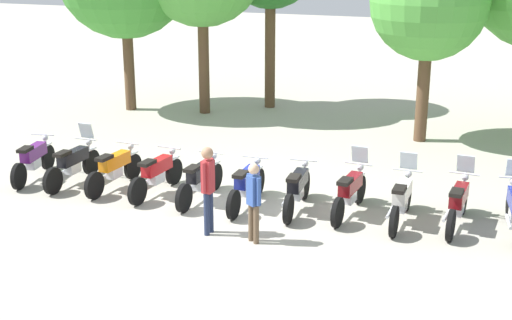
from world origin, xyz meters
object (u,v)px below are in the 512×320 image
(motorcycle_5, at_px, (247,184))
(motorcycle_3, at_px, (157,173))
(motorcycle_8, at_px, (402,199))
(person_0, at_px, (254,197))
(motorcycle_0, at_px, (34,159))
(motorcycle_4, at_px, (200,179))
(motorcycle_6, at_px, (297,188))
(motorcycle_1, at_px, (73,163))
(motorcycle_9, at_px, (458,202))
(tree_3, at_px, (429,2))
(motorcycle_7, at_px, (350,191))
(person_1, at_px, (208,183))
(motorcycle_2, at_px, (115,168))

(motorcycle_5, bearing_deg, motorcycle_3, 89.03)
(motorcycle_5, height_order, motorcycle_8, motorcycle_8)
(motorcycle_3, distance_m, person_0, 3.57)
(motorcycle_0, relative_size, motorcycle_4, 0.99)
(motorcycle_0, distance_m, motorcycle_6, 6.71)
(motorcycle_1, bearing_deg, motorcycle_9, -85.82)
(motorcycle_0, bearing_deg, motorcycle_1, -99.27)
(motorcycle_3, xyz_separation_m, motorcycle_9, (6.70, 0.46, 0.01))
(motorcycle_8, height_order, tree_3, tree_3)
(motorcycle_1, xyz_separation_m, motorcycle_9, (8.93, 0.51, 0.00))
(motorcycle_6, distance_m, motorcycle_7, 1.14)
(motorcycle_8, bearing_deg, motorcycle_3, 92.98)
(person_1, bearing_deg, motorcycle_7, 45.41)
(motorcycle_7, distance_m, motorcycle_8, 1.12)
(motorcycle_7, relative_size, motorcycle_8, 1.00)
(motorcycle_0, relative_size, motorcycle_5, 0.99)
(person_1, bearing_deg, motorcycle_3, 145.42)
(motorcycle_3, distance_m, motorcycle_9, 6.71)
(motorcycle_7, bearing_deg, motorcycle_1, 97.59)
(motorcycle_5, xyz_separation_m, motorcycle_7, (2.24, 0.35, 0.01))
(motorcycle_2, bearing_deg, tree_3, -38.61)
(motorcycle_5, height_order, motorcycle_9, motorcycle_9)
(person_1, bearing_deg, person_0, 0.73)
(motorcycle_2, relative_size, tree_3, 0.39)
(motorcycle_2, relative_size, motorcycle_8, 1.00)
(motorcycle_3, relative_size, motorcycle_5, 1.00)
(motorcycle_0, xyz_separation_m, motorcycle_5, (5.59, 0.09, 0.00))
(tree_3, bearing_deg, motorcycle_9, -75.26)
(motorcycle_1, xyz_separation_m, motorcycle_6, (5.58, 0.22, -0.01))
(motorcycle_1, distance_m, motorcycle_5, 4.46)
(motorcycle_0, height_order, motorcycle_3, same)
(motorcycle_8, distance_m, motorcycle_9, 1.14)
(motorcycle_1, relative_size, person_0, 1.37)
(motorcycle_2, distance_m, motorcycle_4, 2.23)
(tree_3, bearing_deg, motorcycle_8, -85.27)
(motorcycle_3, xyz_separation_m, motorcycle_6, (3.35, 0.16, 0.00))
(motorcycle_5, relative_size, person_0, 1.37)
(motorcycle_5, xyz_separation_m, motorcycle_6, (1.11, 0.17, 0.00))
(motorcycle_6, xyz_separation_m, motorcycle_8, (2.24, 0.09, 0.01))
(motorcycle_6, bearing_deg, motorcycle_3, 88.66)
(motorcycle_3, height_order, motorcycle_8, motorcycle_8)
(motorcycle_3, bearing_deg, motorcycle_6, -82.79)
(motorcycle_4, bearing_deg, motorcycle_8, -84.61)
(motorcycle_8, height_order, person_1, person_1)
(motorcycle_6, distance_m, motorcycle_9, 3.37)
(motorcycle_3, height_order, motorcycle_5, same)
(motorcycle_0, xyz_separation_m, motorcycle_4, (4.47, 0.07, 0.00))
(motorcycle_5, xyz_separation_m, person_0, (0.84, -1.77, 0.43))
(motorcycle_1, height_order, person_1, person_1)
(motorcycle_0, height_order, motorcycle_2, same)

